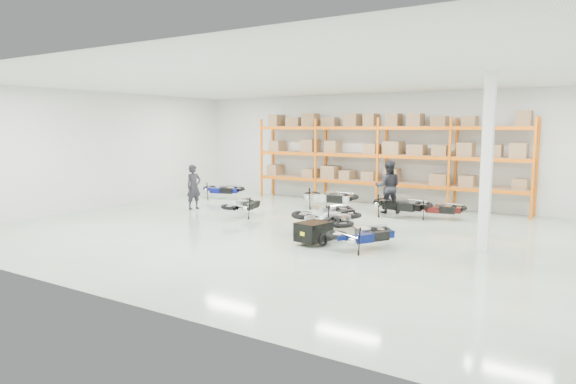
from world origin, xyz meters
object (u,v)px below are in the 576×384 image
Objects in this scene: moto_blue_centre at (364,231)px; moto_back_a at (222,187)px; trailer at (313,232)px; person_back at (388,187)px; person_left at (194,187)px; moto_back_d at (439,205)px; moto_silver_left at (329,210)px; moto_black_far_left at (244,202)px; moto_back_c at (399,201)px; moto_back_b at (328,194)px; moto_touring_right at (341,216)px.

moto_back_a is at bearing -0.18° from moto_blue_centre.
person_back is (-0.26, 5.97, 0.61)m from trailer.
moto_back_a is at bearing 32.60° from person_left.
person_back reaches higher than moto_blue_centre.
moto_silver_left is at bearing 139.40° from moto_back_d.
moto_back_d is (0.31, 5.49, -0.02)m from moto_blue_centre.
moto_black_far_left is at bearing 7.87° from moto_blue_centre.
person_left is 0.89× the size of person_back.
moto_silver_left reaches higher than moto_black_far_left.
moto_blue_centre is 0.87× the size of moto_back_c.
moto_back_c is (4.71, 2.78, 0.07)m from moto_black_far_left.
moto_blue_centre is at bearing 156.61° from moto_silver_left.
moto_blue_centre is 5.50m from moto_back_d.
person_left is 7.34m from person_back.
moto_back_b reaches higher than moto_back_a.
moto_back_b reaches higher than moto_black_far_left.
trailer is at bearing 38.26° from moto_blue_centre.
moto_back_c is at bearing -158.89° from moto_black_far_left.
moto_back_c is at bearing 97.33° from moto_back_d.
moto_black_far_left is 0.88× the size of moto_back_c.
moto_back_d is (5.97, 3.14, -0.03)m from moto_black_far_left.
moto_touring_right is at bearing -131.85° from moto_back_a.
moto_back_d is 9.06m from person_left.
moto_silver_left is 8.16m from moto_back_a.
person_left is (-8.58, -2.86, 0.38)m from moto_back_d.
moto_back_c reaches higher than moto_back_a.
person_left is (-7.32, -2.50, 0.28)m from moto_back_c.
moto_silver_left is at bearing -156.01° from moto_back_b.
moto_back_d is 0.92× the size of person_left.
moto_touring_right is at bearing 68.23° from person_back.
person_left reaches higher than moto_back_d.
person_back reaches higher than moto_back_d.
moto_back_c is (1.01, 3.31, -0.04)m from moto_silver_left.
moto_back_a is (-3.60, 3.13, 0.01)m from moto_black_far_left.
moto_back_c is 1.03m from person_back.
moto_back_c is at bearing -106.98° from moto_back_a.
person_left reaches higher than trailer.
person_left is at bearing 0.18° from person_back.
moto_touring_right is (-1.38, 1.41, 0.04)m from moto_blue_centre.
moto_blue_centre is 0.93× the size of moto_touring_right.
person_back is at bearing 53.67° from moto_back_c.
moto_back_b reaches higher than moto_blue_centre.
person_left is at bearing 118.32° from moto_back_b.
moto_back_c is (0.42, 5.31, 0.22)m from trailer.
moto_back_a is (-7.88, 5.66, 0.16)m from trailer.
person_left reaches higher than moto_black_far_left.
trailer is at bearing -160.02° from moto_back_b.
moto_back_b is at bearing -43.87° from person_left.
moto_back_d is 0.81× the size of person_back.
moto_black_far_left is 0.86× the size of moto_back_b.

